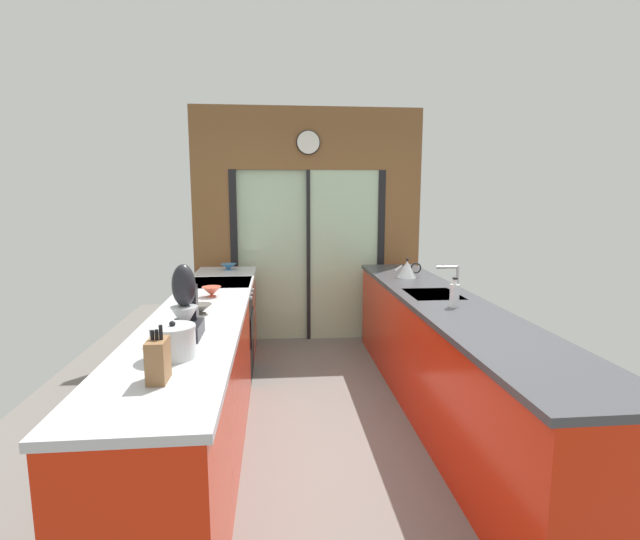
% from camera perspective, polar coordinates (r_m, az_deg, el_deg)
% --- Properties ---
extents(ground_plane, '(5.04, 7.60, 0.02)m').
position_cam_1_polar(ground_plane, '(4.11, 0.44, -15.80)').
color(ground_plane, slate).
extents(back_wall_unit, '(2.64, 0.12, 2.70)m').
position_cam_1_polar(back_wall_unit, '(5.52, -1.44, 7.06)').
color(back_wall_unit, brown).
rests_on(back_wall_unit, ground_plane).
extents(left_counter_run, '(0.62, 3.80, 0.92)m').
position_cam_1_polar(left_counter_run, '(3.51, -14.03, -12.08)').
color(left_counter_run, red).
rests_on(left_counter_run, ground_plane).
extents(right_counter_run, '(0.62, 3.80, 0.92)m').
position_cam_1_polar(right_counter_run, '(3.85, 14.73, -10.22)').
color(right_counter_run, red).
rests_on(right_counter_run, ground_plane).
extents(sink_faucet, '(0.19, 0.02, 0.23)m').
position_cam_1_polar(sink_faucet, '(3.98, 15.82, -0.55)').
color(sink_faucet, '#B7BABC').
rests_on(sink_faucet, right_counter_run).
extents(oven_range, '(0.60, 0.60, 0.92)m').
position_cam_1_polar(oven_range, '(4.57, -11.91, -7.16)').
color(oven_range, black).
rests_on(oven_range, ground_plane).
extents(mixing_bowl_near, '(0.15, 0.15, 0.07)m').
position_cam_1_polar(mixing_bowl_near, '(3.29, -14.21, -4.55)').
color(mixing_bowl_near, '#514C47').
rests_on(mixing_bowl_near, left_counter_run).
extents(mixing_bowl_mid, '(0.15, 0.15, 0.08)m').
position_cam_1_polar(mixing_bowl_mid, '(3.82, -12.97, -2.53)').
color(mixing_bowl_mid, '#BC4C38').
rests_on(mixing_bowl_mid, left_counter_run).
extents(mixing_bowl_far, '(0.17, 0.17, 0.07)m').
position_cam_1_polar(mixing_bowl_far, '(5.15, -11.00, 0.41)').
color(mixing_bowl_far, teal).
rests_on(mixing_bowl_far, left_counter_run).
extents(knife_block, '(0.08, 0.14, 0.25)m').
position_cam_1_polar(knife_block, '(2.17, -18.99, -10.24)').
color(knife_block, brown).
rests_on(knife_block, left_counter_run).
extents(stand_mixer, '(0.17, 0.27, 0.42)m').
position_cam_1_polar(stand_mixer, '(2.76, -15.97, -4.60)').
color(stand_mixer, black).
rests_on(stand_mixer, left_counter_run).
extents(stock_pot, '(0.22, 0.22, 0.19)m').
position_cam_1_polar(stock_pot, '(2.46, -17.33, -8.26)').
color(stock_pot, '#B7BABC').
rests_on(stock_pot, left_counter_run).
extents(kettle, '(0.26, 0.19, 0.19)m').
position_cam_1_polar(kettle, '(4.67, 10.50, 0.12)').
color(kettle, '#B7BABC').
rests_on(kettle, right_counter_run).
extents(soap_bottle, '(0.07, 0.07, 0.22)m').
position_cam_1_polar(soap_bottle, '(3.51, 15.94, -2.89)').
color(soap_bottle, silver).
rests_on(soap_bottle, right_counter_run).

